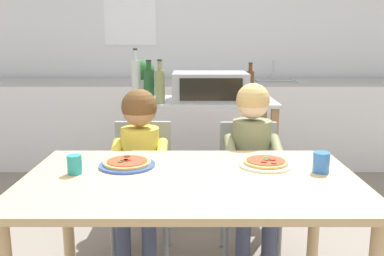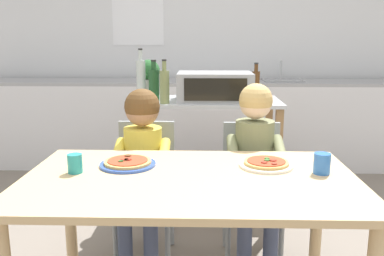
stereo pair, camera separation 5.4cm
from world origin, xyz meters
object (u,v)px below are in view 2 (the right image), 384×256
at_px(bottle_squat_spirits, 141,80).
at_px(dining_chair_right, 252,181).
at_px(drinking_cup_blue, 322,163).
at_px(drinking_cup_teal, 75,163).
at_px(kitchen_island_cart, 207,139).
at_px(child_in_olive_shirt, 255,155).
at_px(dining_chair_left, 145,179).
at_px(bottle_dark_olive_oil, 256,82).
at_px(child_in_yellow_shirt, 142,154).
at_px(pizza_plate_white, 266,164).
at_px(bottle_slim_sauce, 164,86).
at_px(bottle_tall_green_wine, 154,84).
at_px(pizza_plate_blue_rimmed, 128,163).
at_px(dining_table, 190,198).
at_px(toaster_oven, 215,86).
at_px(potted_herb_plant, 149,77).

relative_size(bottle_squat_spirits, dining_chair_right, 0.46).
distance_m(drinking_cup_blue, drinking_cup_teal, 1.08).
bearing_deg(kitchen_island_cart, drinking_cup_teal, -114.42).
bearing_deg(child_in_olive_shirt, dining_chair_right, 90.00).
height_order(dining_chair_left, drinking_cup_blue, drinking_cup_blue).
distance_m(kitchen_island_cart, bottle_dark_olive_oil, 0.59).
height_order(dining_chair_right, drinking_cup_teal, same).
bearing_deg(kitchen_island_cart, child_in_olive_shirt, -70.70).
bearing_deg(child_in_yellow_shirt, pizza_plate_white, -33.17).
height_order(bottle_slim_sauce, bottle_dark_olive_oil, bottle_slim_sauce).
bearing_deg(bottle_slim_sauce, bottle_dark_olive_oil, 30.42).
bearing_deg(bottle_tall_green_wine, pizza_plate_blue_rimmed, -89.76).
xyz_separation_m(kitchen_island_cart, drinking_cup_teal, (-0.59, -1.29, 0.19)).
distance_m(dining_table, pizza_plate_white, 0.40).
distance_m(bottle_dark_olive_oil, pizza_plate_white, 1.41).
relative_size(toaster_oven, bottle_squat_spirits, 1.43).
relative_size(bottle_slim_sauce, child_in_olive_shirt, 0.29).
bearing_deg(bottle_tall_green_wine, toaster_oven, 7.47).
bearing_deg(pizza_plate_white, drinking_cup_teal, -172.06).
xyz_separation_m(bottle_squat_spirits, child_in_olive_shirt, (0.74, -0.70, -0.35)).
distance_m(toaster_oven, pizza_plate_blue_rimmed, 1.26).
bearing_deg(dining_chair_left, dining_chair_right, -1.33).
distance_m(bottle_slim_sauce, child_in_yellow_shirt, 0.66).
xyz_separation_m(bottle_dark_olive_oil, dining_chair_right, (-0.11, -0.86, -0.50)).
bearing_deg(dining_table, bottle_slim_sauce, 100.59).
distance_m(bottle_squat_spirits, bottle_dark_olive_oil, 0.90).
xyz_separation_m(bottle_slim_sauce, drinking_cup_blue, (0.79, -1.09, -0.22)).
relative_size(dining_table, pizza_plate_blue_rimmed, 5.52).
height_order(potted_herb_plant, drinking_cup_teal, potted_herb_plant).
xyz_separation_m(bottle_dark_olive_oil, dining_table, (-0.46, -1.54, -0.34)).
relative_size(bottle_tall_green_wine, dining_chair_right, 0.36).
height_order(dining_chair_right, child_in_yellow_shirt, child_in_yellow_shirt).
bearing_deg(potted_herb_plant, bottle_tall_green_wine, -70.65).
height_order(bottle_squat_spirits, drinking_cup_blue, bottle_squat_spirits).
distance_m(potted_herb_plant, dining_chair_right, 1.15).
height_order(bottle_tall_green_wine, drinking_cup_blue, bottle_tall_green_wine).
bearing_deg(child_in_yellow_shirt, kitchen_island_cart, 63.53).
xyz_separation_m(potted_herb_plant, drinking_cup_teal, (-0.15, -1.37, -0.26)).
relative_size(bottle_dark_olive_oil, dining_chair_left, 0.32).
xyz_separation_m(bottle_slim_sauce, bottle_tall_green_wine, (-0.09, 0.10, -0.00)).
xyz_separation_m(potted_herb_plant, child_in_olive_shirt, (0.70, -0.85, -0.36)).
bearing_deg(bottle_tall_green_wine, dining_table, -76.53).
relative_size(dining_table, child_in_yellow_shirt, 1.41).
bearing_deg(child_in_olive_shirt, pizza_plate_blue_rimmed, -147.30).
bearing_deg(bottle_squat_spirits, pizza_plate_blue_rimmed, -84.95).
bearing_deg(bottle_tall_green_wine, bottle_dark_olive_oil, 21.02).
relative_size(bottle_tall_green_wine, drinking_cup_blue, 3.23).
relative_size(toaster_oven, dining_chair_right, 0.66).
bearing_deg(dining_table, child_in_olive_shirt, 58.30).
height_order(toaster_oven, dining_chair_right, toaster_oven).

